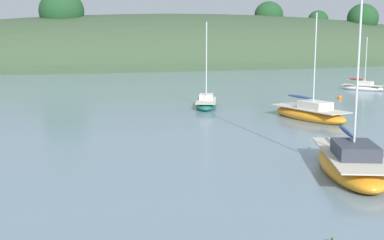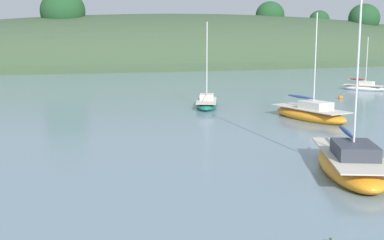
{
  "view_description": "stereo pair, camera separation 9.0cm",
  "coord_description": "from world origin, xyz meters",
  "px_view_note": "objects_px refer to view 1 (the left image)",
  "views": [
    {
      "loc": [
        -9.17,
        -7.68,
        6.12
      ],
      "look_at": [
        0.0,
        20.0,
        1.2
      ],
      "focal_mm": 47.84,
      "sensor_mm": 36.0,
      "label": 1
    },
    {
      "loc": [
        -9.09,
        -7.71,
        6.12
      ],
      "look_at": [
        0.0,
        20.0,
        1.2
      ],
      "focal_mm": 47.84,
      "sensor_mm": 36.0,
      "label": 2
    }
  ],
  "objects_px": {
    "sailboat_black_sloop": "(206,104)",
    "sailboat_blue_center": "(351,163)",
    "sailboat_orange_cutter": "(310,114)",
    "mooring_buoy_outer": "(340,97)",
    "sailboat_cream_ketch": "(363,87)"
  },
  "relations": [
    {
      "from": "sailboat_orange_cutter",
      "to": "mooring_buoy_outer",
      "type": "xyz_separation_m",
      "value": [
        9.02,
        9.52,
        -0.29
      ]
    },
    {
      "from": "sailboat_black_sloop",
      "to": "sailboat_orange_cutter",
      "type": "relative_size",
      "value": 0.93
    },
    {
      "from": "sailboat_blue_center",
      "to": "sailboat_black_sloop",
      "type": "relative_size",
      "value": 1.52
    },
    {
      "from": "sailboat_cream_ketch",
      "to": "mooring_buoy_outer",
      "type": "relative_size",
      "value": 11.01
    },
    {
      "from": "sailboat_blue_center",
      "to": "sailboat_cream_ketch",
      "type": "height_order",
      "value": "sailboat_blue_center"
    },
    {
      "from": "sailboat_blue_center",
      "to": "sailboat_orange_cutter",
      "type": "distance_m",
      "value": 14.72
    },
    {
      "from": "sailboat_cream_ketch",
      "to": "sailboat_orange_cutter",
      "type": "xyz_separation_m",
      "value": [
        -15.93,
        -15.35,
        0.1
      ]
    },
    {
      "from": "sailboat_blue_center",
      "to": "mooring_buoy_outer",
      "type": "distance_m",
      "value": 27.45
    },
    {
      "from": "sailboat_cream_ketch",
      "to": "mooring_buoy_outer",
      "type": "distance_m",
      "value": 9.04
    },
    {
      "from": "sailboat_cream_ketch",
      "to": "sailboat_black_sloop",
      "type": "height_order",
      "value": "sailboat_black_sloop"
    },
    {
      "from": "sailboat_black_sloop",
      "to": "sailboat_blue_center",
      "type": "bearing_deg",
      "value": -92.42
    },
    {
      "from": "mooring_buoy_outer",
      "to": "sailboat_cream_ketch",
      "type": "bearing_deg",
      "value": 40.14
    },
    {
      "from": "sailboat_orange_cutter",
      "to": "mooring_buoy_outer",
      "type": "bearing_deg",
      "value": 46.55
    },
    {
      "from": "sailboat_cream_ketch",
      "to": "mooring_buoy_outer",
      "type": "xyz_separation_m",
      "value": [
        -6.91,
        -5.82,
        -0.19
      ]
    },
    {
      "from": "sailboat_blue_center",
      "to": "sailboat_black_sloop",
      "type": "height_order",
      "value": "sailboat_blue_center"
    }
  ]
}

